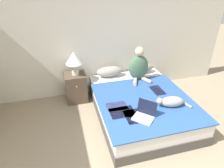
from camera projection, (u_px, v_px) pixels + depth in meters
name	position (u px, v px, depth m)	size (l,w,h in m)	color
wall_back	(96.00, 36.00, 4.04)	(5.93, 0.05, 2.55)	beige
bed	(140.00, 105.00, 3.74)	(1.63, 2.11, 0.44)	#4C4742
pillow_near	(110.00, 71.00, 4.26)	(0.57, 0.25, 0.21)	gray
pillow_far	(141.00, 68.00, 4.43)	(0.57, 0.25, 0.21)	gray
person_sitting	(139.00, 66.00, 4.05)	(0.41, 0.40, 0.70)	#476B4C
cat_tabby	(171.00, 102.00, 3.29)	(0.57, 0.27, 0.18)	#A8A399
laptop_open	(144.00, 114.00, 3.06)	(0.41, 0.41, 0.25)	#B7B7BC
nightstand	(76.00, 87.00, 4.16)	(0.43, 0.44, 0.60)	brown
table_lamp	(74.00, 59.00, 3.85)	(0.34, 0.34, 0.47)	beige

